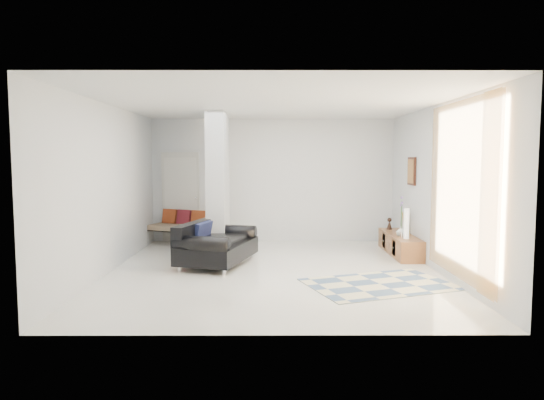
{
  "coord_description": "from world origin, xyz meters",
  "views": [
    {
      "loc": [
        -0.05,
        -8.06,
        1.9
      ],
      "look_at": [
        -0.02,
        0.6,
        1.15
      ],
      "focal_mm": 32.0,
      "sensor_mm": 36.0,
      "label": 1
    }
  ],
  "objects": [
    {
      "name": "floor",
      "position": [
        0.0,
        0.0,
        0.0
      ],
      "size": [
        6.0,
        6.0,
        0.0
      ],
      "primitive_type": "plane",
      "color": "silver",
      "rests_on": "ground"
    },
    {
      "name": "hallway_door",
      "position": [
        -2.1,
        2.96,
        1.02
      ],
      "size": [
        0.85,
        0.06,
        2.04
      ],
      "primitive_type": "cube",
      "color": "beige",
      "rests_on": "floor"
    },
    {
      "name": "wall_right",
      "position": [
        2.75,
        0.0,
        1.4
      ],
      "size": [
        0.0,
        6.0,
        6.0
      ],
      "primitive_type": "plane",
      "rotation": [
        1.57,
        0.0,
        -1.57
      ],
      "color": "silver",
      "rests_on": "ground"
    },
    {
      "name": "wall_left",
      "position": [
        -2.75,
        0.0,
        1.4
      ],
      "size": [
        0.0,
        6.0,
        6.0
      ],
      "primitive_type": "plane",
      "rotation": [
        1.57,
        0.0,
        1.57
      ],
      "color": "silver",
      "rests_on": "ground"
    },
    {
      "name": "partition_column",
      "position": [
        -1.1,
        1.6,
        1.4
      ],
      "size": [
        0.35,
        1.2,
        2.8
      ],
      "primitive_type": "cube",
      "color": "#B4B9BC",
      "rests_on": "floor"
    },
    {
      "name": "area_rug",
      "position": [
        1.6,
        -0.9,
        0.01
      ],
      "size": [
        2.47,
        2.04,
        0.01
      ],
      "primitive_type": "cube",
      "rotation": [
        0.0,
        0.0,
        0.34
      ],
      "color": "beige",
      "rests_on": "floor"
    },
    {
      "name": "cylinder_lamp",
      "position": [
        2.5,
        0.93,
        0.68
      ],
      "size": [
        0.1,
        0.1,
        0.56
      ],
      "primitive_type": "cylinder",
      "color": "silver",
      "rests_on": "media_console"
    },
    {
      "name": "loveseat",
      "position": [
        -1.06,
        0.55,
        0.35
      ],
      "size": [
        1.42,
        1.9,
        0.76
      ],
      "rotation": [
        0.0,
        0.0,
        -0.28
      ],
      "color": "silver",
      "rests_on": "floor"
    },
    {
      "name": "bronze_figurine",
      "position": [
        2.47,
        2.1,
        0.52
      ],
      "size": [
        0.13,
        0.13,
        0.24
      ],
      "primitive_type": null,
      "rotation": [
        0.0,
        0.0,
        -0.04
      ],
      "color": "#301D15",
      "rests_on": "media_console"
    },
    {
      "name": "wall_art",
      "position": [
        2.72,
        1.43,
        1.65
      ],
      "size": [
        0.04,
        0.45,
        0.55
      ],
      "primitive_type": "cube",
      "color": "#3F1B11",
      "rests_on": "wall_right"
    },
    {
      "name": "ceiling",
      "position": [
        0.0,
        0.0,
        2.8
      ],
      "size": [
        6.0,
        6.0,
        0.0
      ],
      "primitive_type": "plane",
      "rotation": [
        3.14,
        0.0,
        0.0
      ],
      "color": "white",
      "rests_on": "wall_back"
    },
    {
      "name": "daybed",
      "position": [
        -1.91,
        2.49,
        0.42
      ],
      "size": [
        1.77,
        1.26,
        0.77
      ],
      "rotation": [
        0.0,
        0.0,
        -0.4
      ],
      "color": "black",
      "rests_on": "floor"
    },
    {
      "name": "wall_back",
      "position": [
        0.0,
        3.0,
        1.4
      ],
      "size": [
        6.0,
        0.0,
        6.0
      ],
      "primitive_type": "plane",
      "rotation": [
        1.57,
        0.0,
        0.0
      ],
      "color": "silver",
      "rests_on": "ground"
    },
    {
      "name": "wall_front",
      "position": [
        0.0,
        -3.0,
        1.4
      ],
      "size": [
        6.0,
        0.0,
        6.0
      ],
      "primitive_type": "plane",
      "rotation": [
        -1.57,
        0.0,
        0.0
      ],
      "color": "silver",
      "rests_on": "ground"
    },
    {
      "name": "curtain",
      "position": [
        2.67,
        -1.15,
        1.45
      ],
      "size": [
        0.0,
        2.55,
        2.55
      ],
      "primitive_type": "plane",
      "rotation": [
        1.57,
        0.0,
        1.57
      ],
      "color": "gold",
      "rests_on": "wall_right"
    },
    {
      "name": "vase",
      "position": [
        2.47,
        1.19,
        0.5
      ],
      "size": [
        0.21,
        0.21,
        0.2
      ],
      "primitive_type": "imported",
      "rotation": [
        0.0,
        0.0,
        0.12
      ],
      "color": "white",
      "rests_on": "media_console"
    },
    {
      "name": "media_console",
      "position": [
        2.52,
        1.43,
        0.2
      ],
      "size": [
        0.45,
        1.84,
        0.8
      ],
      "color": "brown",
      "rests_on": "floor"
    }
  ]
}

